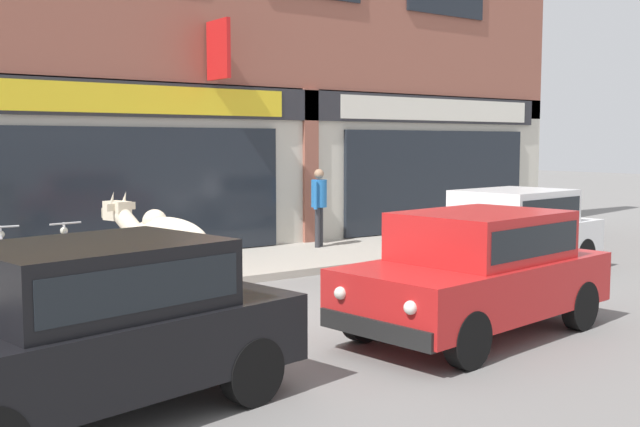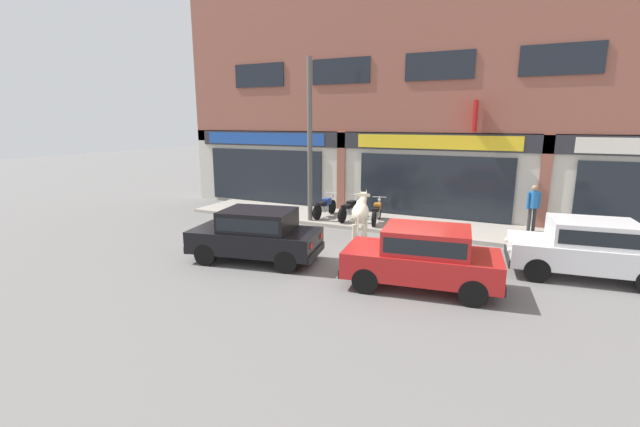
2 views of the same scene
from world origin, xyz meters
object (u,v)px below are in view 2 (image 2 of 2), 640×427
Objects in this scene: motorcycle_1 at (350,209)px; pedestrian at (533,203)px; car_1 at (256,233)px; cow at (361,212)px; motorcycle_0 at (325,207)px; car_3 at (423,255)px; motorcycle_2 at (377,212)px; utility_pole at (310,141)px; car_0 at (588,246)px.

motorcycle_1 is 1.13× the size of pedestrian.
cow is at bearing 56.31° from car_1.
cow is 1.16× the size of motorcycle_0.
motorcycle_1 is at bearing -171.03° from pedestrian.
cow is 3.96m from car_3.
motorcycle_1 is 1.01× the size of motorcycle_2.
motorcycle_0 is 2.72m from utility_pole.
car_1 reaches higher than motorcycle_1.
car_0 is 2.34× the size of pedestrian.
motorcycle_1 is 6.38m from pedestrian.
car_3 is at bearing -0.13° from car_1.
motorcycle_0 is (-0.45, 5.46, -0.30)m from car_1.
car_1 is at bearing -123.69° from cow.
car_1 is 4.59m from car_3.
motorcycle_0 is 7.44m from pedestrian.
motorcycle_1 is at bearing -3.00° from motorcycle_0.
motorcycle_2 is at bearing -168.52° from pedestrian.
car_0 is at bearing -73.04° from pedestrian.
pedestrian is at bearing 34.89° from cow.
utility_pole reaches higher than car_3.
car_3 is at bearing -53.79° from motorcycle_1.
utility_pole is (-2.40, -0.71, 2.58)m from motorcycle_2.
pedestrian is at bearing 11.48° from motorcycle_2.
utility_pole is (-0.23, -0.83, 2.58)m from motorcycle_0.
utility_pole reaches higher than car_0.
pedestrian is (-1.21, 3.97, 0.30)m from car_0.
motorcycle_0 is 1.13× the size of pedestrian.
pedestrian is (7.35, 0.93, 0.60)m from motorcycle_0.
motorcycle_0 is (-8.56, 3.03, -0.30)m from car_0.
car_3 is 0.63× the size of utility_pole.
utility_pole is at bearing 98.33° from car_1.
car_1 is 5.49m from motorcycle_0.
car_1 reaches higher than motorcycle_2.
pedestrian is at bearing 70.14° from car_3.
motorcycle_1 is (-7.49, 2.98, -0.30)m from car_0.
car_1 is 2.10× the size of motorcycle_1.
car_3 is 6.72m from motorcycle_1.
car_1 is (-1.97, -2.95, -0.19)m from cow.
car_0 reaches higher than motorcycle_0.
utility_pole is (-5.27, 4.64, 2.28)m from car_3.
cow is 0.55× the size of car_1.
car_0 is 0.63× the size of utility_pole.
motorcycle_2 is 3.60m from utility_pole.
motorcycle_1 and motorcycle_2 have the same top height.
cow is 1.16× the size of motorcycle_1.
cow is at bearing 131.59° from car_3.
car_1 is at bearing -85.32° from motorcycle_0.
car_1 is at bearing -163.35° from car_0.
pedestrian reaches higher than motorcycle_2.
motorcycle_1 is 1.10m from motorcycle_2.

